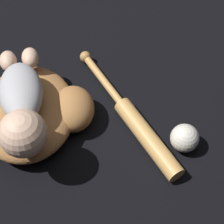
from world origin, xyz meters
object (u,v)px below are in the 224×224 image
baby_figure (22,106)px  baseball_bat (137,124)px  baseball_glove (35,111)px  baseball (185,138)px

baby_figure → baseball_bat: bearing=78.0°
baseball_glove → baseball_bat: baseball_glove is taller
baby_figure → baseball_bat: (0.06, 0.28, -0.12)m
baseball_glove → baseball: 0.40m
baby_figure → baseball: (0.14, 0.38, -0.10)m
baseball_glove → baseball: size_ratio=4.78×
baseball_bat → baseball: bearing=50.4°
baseball_bat → baseball: 0.13m
baby_figure → baseball: size_ratio=4.71×
baseball_glove → baseball_bat: 0.28m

